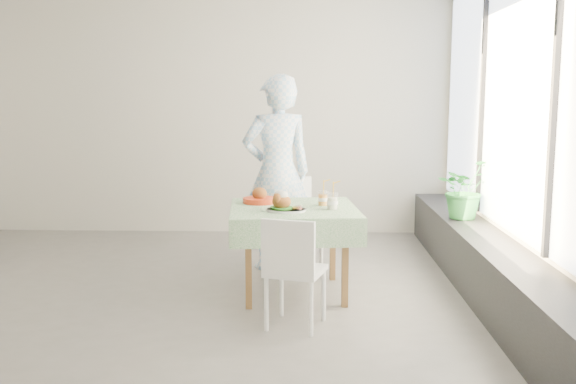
{
  "coord_description": "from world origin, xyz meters",
  "views": [
    {
      "loc": [
        1.32,
        -5.26,
        1.65
      ],
      "look_at": [
        1.14,
        0.05,
        0.86
      ],
      "focal_mm": 40.0,
      "sensor_mm": 36.0,
      "label": 1
    }
  ],
  "objects_px": {
    "chair_near": "(295,293)",
    "potted_plant": "(464,189)",
    "main_dish": "(284,204)",
    "cafe_table": "(294,240)",
    "chair_far": "(297,241)",
    "juice_cup_orange": "(323,198)",
    "diner": "(277,173)"
  },
  "relations": [
    {
      "from": "main_dish",
      "to": "juice_cup_orange",
      "type": "distance_m",
      "value": 0.43
    },
    {
      "from": "chair_far",
      "to": "chair_near",
      "type": "height_order",
      "value": "chair_far"
    },
    {
      "from": "chair_near",
      "to": "main_dish",
      "type": "xyz_separation_m",
      "value": [
        -0.1,
        0.61,
        0.55
      ]
    },
    {
      "from": "chair_far",
      "to": "chair_near",
      "type": "distance_m",
      "value": 1.63
    },
    {
      "from": "chair_near",
      "to": "main_dish",
      "type": "distance_m",
      "value": 0.82
    },
    {
      "from": "chair_far",
      "to": "juice_cup_orange",
      "type": "height_order",
      "value": "juice_cup_orange"
    },
    {
      "from": "juice_cup_orange",
      "to": "potted_plant",
      "type": "relative_size",
      "value": 0.45
    },
    {
      "from": "cafe_table",
      "to": "juice_cup_orange",
      "type": "height_order",
      "value": "juice_cup_orange"
    },
    {
      "from": "chair_near",
      "to": "cafe_table",
      "type": "bearing_deg",
      "value": 92.01
    },
    {
      "from": "main_dish",
      "to": "chair_near",
      "type": "bearing_deg",
      "value": -80.29
    },
    {
      "from": "main_dish",
      "to": "potted_plant",
      "type": "xyz_separation_m",
      "value": [
        1.68,
        1.03,
        -0.01
      ]
    },
    {
      "from": "chair_far",
      "to": "cafe_table",
      "type": "bearing_deg",
      "value": -90.92
    },
    {
      "from": "diner",
      "to": "juice_cup_orange",
      "type": "height_order",
      "value": "diner"
    },
    {
      "from": "chair_near",
      "to": "potted_plant",
      "type": "distance_m",
      "value": 2.33
    },
    {
      "from": "diner",
      "to": "potted_plant",
      "type": "height_order",
      "value": "diner"
    },
    {
      "from": "cafe_table",
      "to": "main_dish",
      "type": "xyz_separation_m",
      "value": [
        -0.08,
        -0.19,
        0.34
      ]
    },
    {
      "from": "chair_near",
      "to": "chair_far",
      "type": "bearing_deg",
      "value": 90.51
    },
    {
      "from": "cafe_table",
      "to": "main_dish",
      "type": "distance_m",
      "value": 0.39
    },
    {
      "from": "diner",
      "to": "potted_plant",
      "type": "xyz_separation_m",
      "value": [
        1.78,
        -0.0,
        -0.15
      ]
    },
    {
      "from": "potted_plant",
      "to": "diner",
      "type": "bearing_deg",
      "value": 179.89
    },
    {
      "from": "chair_far",
      "to": "diner",
      "type": "xyz_separation_m",
      "value": [
        -0.19,
        0.01,
        0.66
      ]
    },
    {
      "from": "juice_cup_orange",
      "to": "potted_plant",
      "type": "distance_m",
      "value": 1.55
    },
    {
      "from": "diner",
      "to": "juice_cup_orange",
      "type": "xyz_separation_m",
      "value": [
        0.43,
        -0.74,
        -0.13
      ]
    },
    {
      "from": "main_dish",
      "to": "cafe_table",
      "type": "bearing_deg",
      "value": 68.3
    },
    {
      "from": "cafe_table",
      "to": "juice_cup_orange",
      "type": "bearing_deg",
      "value": 21.83
    },
    {
      "from": "juice_cup_orange",
      "to": "potted_plant",
      "type": "height_order",
      "value": "potted_plant"
    },
    {
      "from": "cafe_table",
      "to": "chair_near",
      "type": "bearing_deg",
      "value": -87.99
    },
    {
      "from": "chair_near",
      "to": "juice_cup_orange",
      "type": "bearing_deg",
      "value": 76.41
    },
    {
      "from": "cafe_table",
      "to": "chair_far",
      "type": "xyz_separation_m",
      "value": [
        0.01,
        0.83,
        -0.19
      ]
    },
    {
      "from": "cafe_table",
      "to": "juice_cup_orange",
      "type": "distance_m",
      "value": 0.43
    },
    {
      "from": "cafe_table",
      "to": "chair_near",
      "type": "xyz_separation_m",
      "value": [
        0.03,
        -0.8,
        -0.21
      ]
    },
    {
      "from": "chair_far",
      "to": "main_dish",
      "type": "xyz_separation_m",
      "value": [
        -0.09,
        -1.02,
        0.53
      ]
    }
  ]
}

